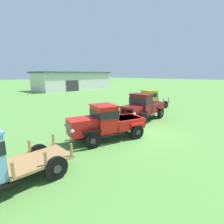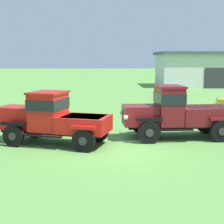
{
  "view_description": "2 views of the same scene",
  "coord_description": "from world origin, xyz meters",
  "views": [
    {
      "loc": [
        -9.28,
        -6.06,
        3.84
      ],
      "look_at": [
        0.04,
        2.84,
        1.0
      ],
      "focal_mm": 28.0,
      "sensor_mm": 36.0,
      "label": 1
    },
    {
      "loc": [
        -0.31,
        -12.45,
        3.34
      ],
      "look_at": [
        0.04,
        2.84,
        1.0
      ],
      "focal_mm": 55.0,
      "sensor_mm": 36.0,
      "label": 2
    }
  ],
  "objects": [
    {
      "name": "ground_plane",
      "position": [
        0.0,
        0.0,
        0.0
      ],
      "size": [
        240.0,
        240.0,
        0.0
      ],
      "primitive_type": "plane",
      "color": "#5B9342"
    },
    {
      "name": "vintage_truck_second_in_line",
      "position": [
        -2.41,
        0.99,
        1.07
      ],
      "size": [
        4.81,
        2.92,
        2.1
      ],
      "color": "black",
      "rests_on": "ground"
    },
    {
      "name": "vintage_truck_midrow_center",
      "position": [
        2.81,
        1.93,
        1.12
      ],
      "size": [
        4.89,
        2.23,
        2.26
      ],
      "color": "black",
      "rests_on": "ground"
    }
  ]
}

